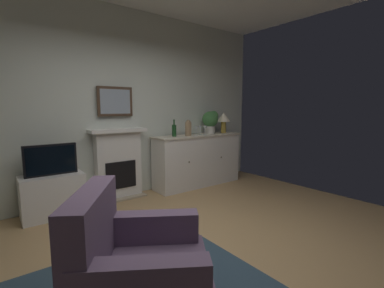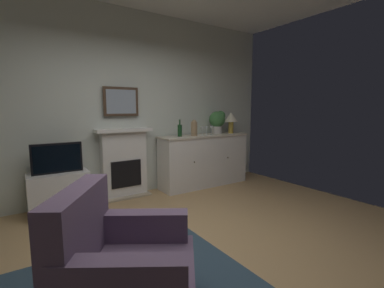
{
  "view_description": "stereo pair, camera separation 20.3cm",
  "coord_description": "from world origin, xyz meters",
  "px_view_note": "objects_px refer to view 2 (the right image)",
  "views": [
    {
      "loc": [
        -1.6,
        -1.91,
        1.41
      ],
      "look_at": [
        0.28,
        0.56,
        1.0
      ],
      "focal_mm": 25.15,
      "sensor_mm": 36.0,
      "label": 1
    },
    {
      "loc": [
        -1.44,
        -2.03,
        1.41
      ],
      "look_at": [
        0.28,
        0.56,
        1.0
      ],
      "focal_mm": 25.15,
      "sensor_mm": 36.0,
      "label": 2
    }
  ],
  "objects_px": {
    "wine_glass_left": "(202,129)",
    "wine_glass_center": "(207,128)",
    "wine_bottle": "(180,130)",
    "wine_glass_right": "(211,128)",
    "table_lamp": "(231,119)",
    "framed_picture": "(121,102)",
    "tv_cabinet": "(59,193)",
    "fireplace_unit": "(124,163)",
    "vase_decorative": "(194,128)",
    "tv_set": "(57,158)",
    "sideboard_cabinet": "(204,160)",
    "potted_plant_small": "(218,120)",
    "armchair": "(122,269)"
  },
  "relations": [
    {
      "from": "wine_glass_center",
      "to": "framed_picture",
      "type": "bearing_deg",
      "value": 169.88
    },
    {
      "from": "framed_picture",
      "to": "vase_decorative",
      "type": "relative_size",
      "value": 1.96
    },
    {
      "from": "tv_cabinet",
      "to": "wine_glass_center",
      "type": "bearing_deg",
      "value": -1.29
    },
    {
      "from": "vase_decorative",
      "to": "tv_cabinet",
      "type": "distance_m",
      "value": 2.31
    },
    {
      "from": "fireplace_unit",
      "to": "sideboard_cabinet",
      "type": "bearing_deg",
      "value": -7.0
    },
    {
      "from": "tv_cabinet",
      "to": "armchair",
      "type": "height_order",
      "value": "armchair"
    },
    {
      "from": "vase_decorative",
      "to": "tv_set",
      "type": "xyz_separation_m",
      "value": [
        -2.17,
        0.04,
        -0.32
      ]
    },
    {
      "from": "sideboard_cabinet",
      "to": "vase_decorative",
      "type": "relative_size",
      "value": 6.1
    },
    {
      "from": "potted_plant_small",
      "to": "armchair",
      "type": "bearing_deg",
      "value": -138.74
    },
    {
      "from": "sideboard_cabinet",
      "to": "potted_plant_small",
      "type": "height_order",
      "value": "potted_plant_small"
    },
    {
      "from": "wine_glass_left",
      "to": "wine_glass_center",
      "type": "bearing_deg",
      "value": 9.61
    },
    {
      "from": "potted_plant_small",
      "to": "table_lamp",
      "type": "bearing_deg",
      "value": -8.76
    },
    {
      "from": "sideboard_cabinet",
      "to": "tv_cabinet",
      "type": "distance_m",
      "value": 2.43
    },
    {
      "from": "wine_bottle",
      "to": "wine_glass_center",
      "type": "distance_m",
      "value": 0.53
    },
    {
      "from": "table_lamp",
      "to": "vase_decorative",
      "type": "relative_size",
      "value": 1.42
    },
    {
      "from": "vase_decorative",
      "to": "potted_plant_small",
      "type": "xyz_separation_m",
      "value": [
        0.6,
        0.1,
        0.12
      ]
    },
    {
      "from": "tv_set",
      "to": "fireplace_unit",
      "type": "bearing_deg",
      "value": 10.77
    },
    {
      "from": "wine_bottle",
      "to": "wine_glass_left",
      "type": "height_order",
      "value": "wine_bottle"
    },
    {
      "from": "fireplace_unit",
      "to": "wine_glass_left",
      "type": "distance_m",
      "value": 1.47
    },
    {
      "from": "vase_decorative",
      "to": "armchair",
      "type": "bearing_deg",
      "value": -132.72
    },
    {
      "from": "wine_glass_center",
      "to": "wine_glass_right",
      "type": "relative_size",
      "value": 1.0
    },
    {
      "from": "wine_glass_center",
      "to": "wine_bottle",
      "type": "bearing_deg",
      "value": 174.3
    },
    {
      "from": "wine_glass_right",
      "to": "fireplace_unit",
      "type": "bearing_deg",
      "value": 172.16
    },
    {
      "from": "framed_picture",
      "to": "tv_cabinet",
      "type": "distance_m",
      "value": 1.59
    },
    {
      "from": "vase_decorative",
      "to": "tv_cabinet",
      "type": "bearing_deg",
      "value": 178.28
    },
    {
      "from": "sideboard_cabinet",
      "to": "wine_glass_right",
      "type": "relative_size",
      "value": 10.4
    },
    {
      "from": "wine_bottle",
      "to": "framed_picture",
      "type": "bearing_deg",
      "value": 167.42
    },
    {
      "from": "potted_plant_small",
      "to": "wine_glass_center",
      "type": "bearing_deg",
      "value": -165.14
    },
    {
      "from": "wine_bottle",
      "to": "wine_glass_right",
      "type": "xyz_separation_m",
      "value": [
        0.64,
        -0.05,
        0.01
      ]
    },
    {
      "from": "fireplace_unit",
      "to": "sideboard_cabinet",
      "type": "xyz_separation_m",
      "value": [
        1.44,
        -0.18,
        -0.08
      ]
    },
    {
      "from": "wine_glass_left",
      "to": "fireplace_unit",
      "type": "bearing_deg",
      "value": 170.16
    },
    {
      "from": "wine_bottle",
      "to": "table_lamp",
      "type": "bearing_deg",
      "value": -0.66
    },
    {
      "from": "framed_picture",
      "to": "table_lamp",
      "type": "relative_size",
      "value": 1.37
    },
    {
      "from": "vase_decorative",
      "to": "potted_plant_small",
      "type": "distance_m",
      "value": 0.62
    },
    {
      "from": "fireplace_unit",
      "to": "framed_picture",
      "type": "distance_m",
      "value": 0.97
    },
    {
      "from": "table_lamp",
      "to": "wine_glass_center",
      "type": "height_order",
      "value": "table_lamp"
    },
    {
      "from": "framed_picture",
      "to": "sideboard_cabinet",
      "type": "xyz_separation_m",
      "value": [
        1.44,
        -0.22,
        -1.05
      ]
    },
    {
      "from": "fireplace_unit",
      "to": "table_lamp",
      "type": "relative_size",
      "value": 2.75
    },
    {
      "from": "wine_bottle",
      "to": "wine_glass_center",
      "type": "xyz_separation_m",
      "value": [
        0.53,
        -0.05,
        0.01
      ]
    },
    {
      "from": "fireplace_unit",
      "to": "vase_decorative",
      "type": "bearing_deg",
      "value": -10.81
    },
    {
      "from": "wine_glass_center",
      "to": "wine_glass_right",
      "type": "distance_m",
      "value": 0.11
    },
    {
      "from": "wine_bottle",
      "to": "potted_plant_small",
      "type": "xyz_separation_m",
      "value": [
        0.85,
        0.03,
        0.15
      ]
    },
    {
      "from": "framed_picture",
      "to": "wine_glass_center",
      "type": "relative_size",
      "value": 3.33
    },
    {
      "from": "tv_set",
      "to": "potted_plant_small",
      "type": "height_order",
      "value": "potted_plant_small"
    },
    {
      "from": "sideboard_cabinet",
      "to": "wine_glass_left",
      "type": "height_order",
      "value": "wine_glass_left"
    },
    {
      "from": "wine_glass_left",
      "to": "potted_plant_small",
      "type": "xyz_separation_m",
      "value": [
        0.43,
        0.1,
        0.13
      ]
    },
    {
      "from": "armchair",
      "to": "tv_cabinet",
      "type": "bearing_deg",
      "value": 91.66
    },
    {
      "from": "framed_picture",
      "to": "tv_set",
      "type": "bearing_deg",
      "value": -166.69
    },
    {
      "from": "framed_picture",
      "to": "armchair",
      "type": "distance_m",
      "value": 2.93
    },
    {
      "from": "framed_picture",
      "to": "tv_cabinet",
      "type": "bearing_deg",
      "value": -167.99
    }
  ]
}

